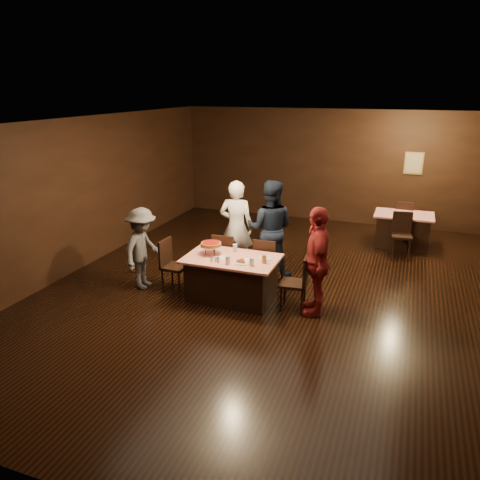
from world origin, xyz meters
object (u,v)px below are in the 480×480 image
at_px(diner_grey_knit, 142,248).
at_px(glass_front_right, 252,262).
at_px(main_table, 232,278).
at_px(glass_back, 235,248).
at_px(pizza_stand, 211,244).
at_px(chair_far_right, 266,262).
at_px(chair_back_near, 402,235).
at_px(diner_red_shirt, 317,261).
at_px(chair_far_left, 226,257).
at_px(glass_amber, 264,259).
at_px(glass_front_left, 228,260).
at_px(back_table, 402,230).
at_px(plate_empty, 265,258).
at_px(diner_navy_hoodie, 270,229).
at_px(chair_back_far, 404,220).
at_px(chair_end_left, 175,266).
at_px(chair_end_right, 294,282).
at_px(diner_white_jacket, 236,227).

height_order(diner_grey_knit, glass_front_right, diner_grey_knit).
distance_m(main_table, diner_grey_knit, 1.75).
relative_size(main_table, glass_back, 11.43).
xyz_separation_m(pizza_stand, glass_back, (0.35, 0.25, -0.11)).
height_order(chair_far_right, chair_back_near, same).
distance_m(chair_back_near, diner_red_shirt, 3.59).
xyz_separation_m(chair_far_left, glass_front_right, (0.85, -1.00, 0.37)).
relative_size(pizza_stand, glass_amber, 2.71).
bearing_deg(diner_red_shirt, glass_front_left, -94.41).
bearing_deg(chair_far_left, back_table, -135.06).
bearing_deg(glass_back, diner_red_shirt, -11.43).
relative_size(main_table, plate_empty, 6.40).
xyz_separation_m(chair_back_near, diner_navy_hoodie, (-2.39, -2.05, 0.47)).
height_order(diner_red_shirt, glass_front_right, diner_red_shirt).
xyz_separation_m(chair_back_far, diner_red_shirt, (-1.22, -4.65, 0.43)).
xyz_separation_m(chair_end_left, chair_end_right, (2.20, 0.00, 0.00)).
distance_m(chair_far_right, glass_amber, 0.90).
bearing_deg(chair_far_left, chair_end_left, 45.08).
height_order(chair_end_left, chair_back_far, same).
bearing_deg(glass_front_left, glass_front_right, 7.13).
distance_m(diner_red_shirt, pizza_stand, 1.87).
height_order(chair_back_near, diner_navy_hoodie, diner_navy_hoodie).
height_order(chair_far_right, glass_back, chair_far_right).
relative_size(chair_back_far, pizza_stand, 2.50).
bearing_deg(diner_grey_knit, glass_front_right, -95.50).
bearing_deg(pizza_stand, plate_empty, 6.01).
height_order(back_table, diner_navy_hoodie, diner_navy_hoodie).
relative_size(chair_far_right, glass_amber, 6.79).
bearing_deg(diner_grey_knit, chair_far_right, -69.54).
relative_size(back_table, diner_navy_hoodie, 0.69).
relative_size(chair_end_right, glass_front_right, 6.79).
distance_m(diner_white_jacket, glass_front_left, 1.59).
xyz_separation_m(chair_end_left, chair_back_near, (3.79, 3.34, 0.00)).
xyz_separation_m(plate_empty, glass_back, (-0.60, 0.15, 0.06)).
height_order(pizza_stand, glass_front_right, pizza_stand).
xyz_separation_m(chair_far_right, chair_end_left, (-1.50, -0.75, 0.00)).
bearing_deg(diner_navy_hoodie, glass_front_left, 73.58).
relative_size(chair_far_left, chair_end_left, 1.00).
xyz_separation_m(chair_end_left, glass_amber, (1.70, -0.05, 0.37)).
xyz_separation_m(diner_white_jacket, glass_front_left, (0.42, -1.53, -0.09)).
relative_size(diner_grey_knit, glass_back, 10.79).
height_order(main_table, diner_grey_knit, diner_grey_knit).
height_order(chair_far_right, diner_grey_knit, diner_grey_knit).
distance_m(chair_back_near, chair_back_far, 1.30).
bearing_deg(diner_white_jacket, diner_red_shirt, 141.08).
bearing_deg(chair_back_near, chair_end_left, -145.97).
bearing_deg(diner_navy_hoodie, main_table, 69.46).
xyz_separation_m(chair_back_far, diner_white_jacket, (-3.06, -3.41, 0.46)).
distance_m(chair_far_right, diner_white_jacket, 1.02).
bearing_deg(diner_white_jacket, chair_far_left, 81.76).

